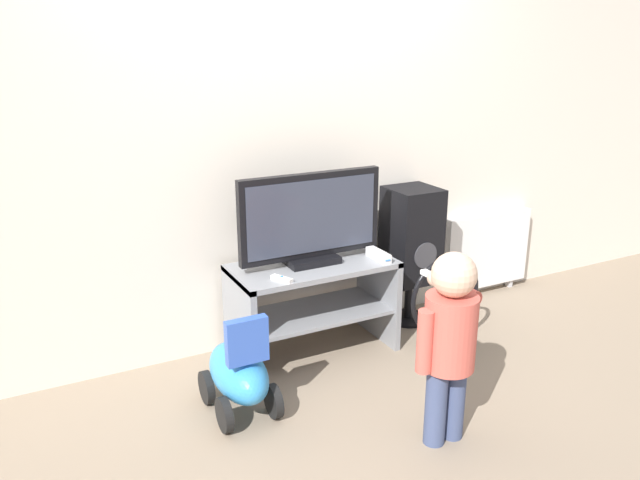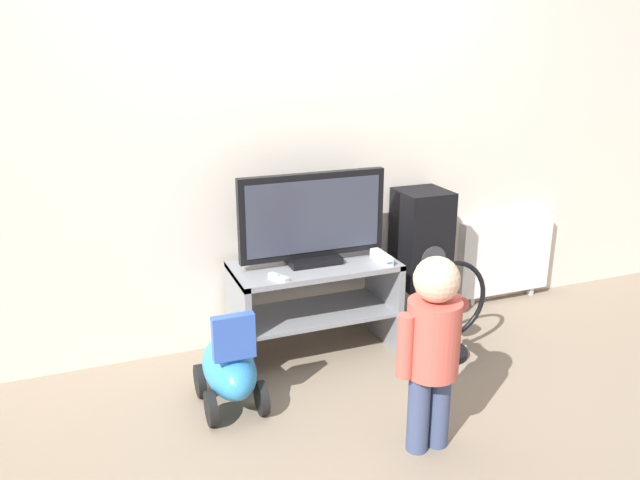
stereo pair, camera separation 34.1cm
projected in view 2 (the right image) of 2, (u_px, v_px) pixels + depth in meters
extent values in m
plane|color=gray|center=(329.00, 369.00, 3.51)|extent=(16.00, 16.00, 0.00)
cube|color=silver|center=(295.00, 125.00, 3.59)|extent=(10.00, 0.06, 2.60)
cube|color=gray|center=(314.00, 266.00, 3.55)|extent=(0.94, 0.45, 0.03)
cube|color=gray|center=(314.00, 313.00, 3.64)|extent=(0.90, 0.41, 0.02)
cube|color=gray|center=(239.00, 320.00, 3.47)|extent=(0.04, 0.45, 0.56)
cube|color=gray|center=(383.00, 297.00, 3.79)|extent=(0.04, 0.45, 0.56)
cube|color=black|center=(313.00, 259.00, 3.56)|extent=(0.30, 0.20, 0.04)
cube|color=black|center=(313.00, 215.00, 3.48)|extent=(0.85, 0.05, 0.48)
cube|color=#333847|center=(314.00, 216.00, 3.45)|extent=(0.78, 0.01, 0.41)
cube|color=white|center=(381.00, 257.00, 3.56)|extent=(0.05, 0.20, 0.05)
cube|color=#3F8CE5|center=(390.00, 263.00, 3.48)|extent=(0.03, 0.00, 0.01)
cube|color=white|center=(279.00, 277.00, 3.31)|extent=(0.09, 0.13, 0.02)
cylinder|color=#337FD8|center=(279.00, 275.00, 3.30)|extent=(0.01, 0.01, 0.00)
cylinder|color=#3F4C72|center=(418.00, 413.00, 2.77)|extent=(0.10, 0.10, 0.38)
cylinder|color=#3F4C72|center=(439.00, 408.00, 2.81)|extent=(0.10, 0.10, 0.38)
cylinder|color=#D1594C|center=(433.00, 338.00, 2.68)|extent=(0.23, 0.23, 0.34)
sphere|color=beige|center=(437.00, 280.00, 2.60)|extent=(0.20, 0.20, 0.20)
cylinder|color=#D1594C|center=(405.00, 346.00, 2.64)|extent=(0.07, 0.07, 0.29)
cylinder|color=#D1594C|center=(444.00, 293.00, 2.81)|extent=(0.07, 0.29, 0.07)
sphere|color=beige|center=(427.00, 282.00, 2.94)|extent=(0.09, 0.09, 0.09)
cube|color=white|center=(423.00, 280.00, 2.97)|extent=(0.03, 0.13, 0.02)
cylinder|color=black|center=(417.00, 322.00, 4.07)|extent=(0.27, 0.27, 0.02)
cylinder|color=black|center=(418.00, 304.00, 4.02)|extent=(0.05, 0.05, 0.29)
cube|color=black|center=(421.00, 238.00, 3.89)|extent=(0.30, 0.31, 0.61)
cylinder|color=#38383D|center=(433.00, 259.00, 3.78)|extent=(0.17, 0.01, 0.17)
cylinder|color=black|center=(446.00, 352.00, 3.66)|extent=(0.25, 0.25, 0.04)
cylinder|color=black|center=(446.00, 343.00, 3.64)|extent=(0.04, 0.04, 0.08)
torus|color=black|center=(449.00, 301.00, 3.56)|extent=(0.49, 0.03, 0.49)
cylinder|color=black|center=(449.00, 301.00, 3.56)|extent=(0.13, 0.05, 0.13)
ellipsoid|color=#338CD1|center=(229.00, 368.00, 3.11)|extent=(0.25, 0.50, 0.25)
cube|color=blue|center=(234.00, 337.00, 2.92)|extent=(0.20, 0.05, 0.22)
cylinder|color=black|center=(200.00, 381.00, 3.22)|extent=(0.04, 0.17, 0.17)
cylinder|color=black|center=(247.00, 372.00, 3.31)|extent=(0.04, 0.17, 0.17)
cylinder|color=black|center=(211.00, 409.00, 2.98)|extent=(0.04, 0.17, 0.17)
cylinder|color=black|center=(262.00, 398.00, 3.07)|extent=(0.04, 0.17, 0.17)
cube|color=white|center=(505.00, 256.00, 4.35)|extent=(0.73, 0.08, 0.54)
cube|color=silver|center=(471.00, 301.00, 4.35)|extent=(0.03, 0.05, 0.06)
cube|color=silver|center=(530.00, 290.00, 4.53)|extent=(0.03, 0.05, 0.06)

